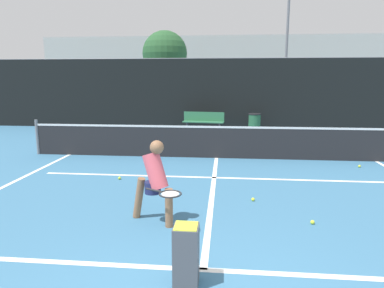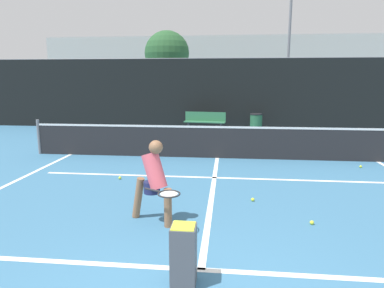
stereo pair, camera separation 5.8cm
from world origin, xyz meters
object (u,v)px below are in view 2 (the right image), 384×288
at_px(ball_hopper, 184,254).
at_px(parked_car, 194,108).
at_px(courtside_bench, 205,121).
at_px(trash_bin, 256,123).
at_px(player_practicing, 154,178).

bearing_deg(ball_hopper, parked_car, 95.38).
relative_size(courtside_bench, trash_bin, 2.29).
height_order(ball_hopper, trash_bin, trash_bin).
bearing_deg(trash_bin, player_practicing, -103.46).
distance_m(player_practicing, courtside_bench, 9.69).
bearing_deg(ball_hopper, player_practicing, 112.90).
height_order(player_practicing, ball_hopper, player_practicing).
xyz_separation_m(player_practicing, ball_hopper, (0.68, -1.61, -0.38)).
relative_size(ball_hopper, parked_car, 0.16).
height_order(courtside_bench, trash_bin, courtside_bench).
xyz_separation_m(ball_hopper, trash_bin, (1.69, 11.50, 0.03)).
bearing_deg(trash_bin, ball_hopper, -98.35).
bearing_deg(player_practicing, parked_car, 120.68).
height_order(player_practicing, courtside_bench, player_practicing).
relative_size(player_practicing, parked_car, 0.30).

